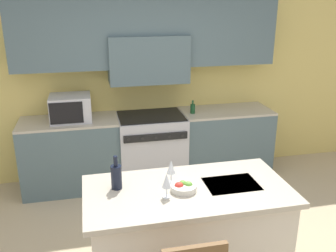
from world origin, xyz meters
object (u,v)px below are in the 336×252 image
object	(u,v)px
range_stove	(151,148)
wine_bottle	(116,176)
fruit_bowl	(183,187)
wine_glass_near	(167,181)
microwave	(71,108)
wine_glass_far	(171,168)
oil_bottle_on_counter	(193,108)

from	to	relation	value
range_stove	wine_bottle	world-z (taller)	wine_bottle
wine_bottle	fruit_bowl	size ratio (longest dim) A/B	1.36
wine_glass_near	microwave	bearing A→B (deg)	110.03
wine_glass_far	fruit_bowl	bearing A→B (deg)	-66.45
range_stove	microwave	xyz separation A→B (m)	(-1.01, 0.02, 0.63)
microwave	fruit_bowl	xyz separation A→B (m)	(0.92, -2.02, -0.14)
wine_bottle	wine_glass_far	world-z (taller)	wine_bottle
microwave	oil_bottle_on_counter	distance (m)	1.57
wine_glass_near	fruit_bowl	bearing A→B (deg)	25.64
wine_glass_near	wine_glass_far	bearing A→B (deg)	68.88
range_stove	microwave	size ratio (longest dim) A/B	1.88
range_stove	wine_glass_far	world-z (taller)	wine_glass_far
wine_glass_near	range_stove	bearing A→B (deg)	83.38
microwave	wine_bottle	size ratio (longest dim) A/B	1.75
microwave	wine_glass_near	xyz separation A→B (m)	(0.76, -2.10, -0.03)
range_stove	wine_glass_far	xyz separation A→B (m)	(-0.15, -1.85, 0.60)
wine_glass_far	oil_bottle_on_counter	size ratio (longest dim) A/B	1.15
wine_glass_near	oil_bottle_on_counter	size ratio (longest dim) A/B	1.15
wine_bottle	fruit_bowl	world-z (taller)	wine_bottle
fruit_bowl	microwave	bearing A→B (deg)	114.45
wine_glass_near	wine_glass_far	world-z (taller)	same
wine_glass_near	oil_bottle_on_counter	world-z (taller)	wine_glass_near
range_stove	microwave	distance (m)	1.19
range_stove	wine_glass_far	distance (m)	1.95
wine_bottle	wine_glass_near	bearing A→B (deg)	-31.99
microwave	wine_glass_near	distance (m)	2.23
wine_glass_far	microwave	bearing A→B (deg)	114.52
range_stove	oil_bottle_on_counter	size ratio (longest dim) A/B	5.32
wine_glass_near	wine_glass_far	xyz separation A→B (m)	(0.09, 0.23, 0.00)
microwave	oil_bottle_on_counter	bearing A→B (deg)	-1.68
wine_bottle	wine_glass_far	distance (m)	0.46
oil_bottle_on_counter	wine_bottle	bearing A→B (deg)	-122.60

